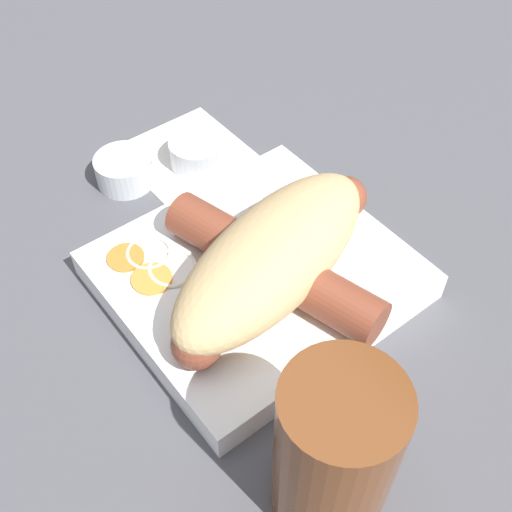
{
  "coord_description": "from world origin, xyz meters",
  "views": [
    {
      "loc": [
        0.19,
        0.25,
        0.4
      ],
      "look_at": [
        0.0,
        0.0,
        0.03
      ],
      "focal_mm": 45.0,
      "sensor_mm": 36.0,
      "label": 1
    }
  ],
  "objects_px": {
    "bread_roll": "(272,256)",
    "condiment_cup_far": "(125,172)",
    "sausage": "(277,262)",
    "drink_glass": "(334,455)",
    "condiment_cup_near": "(198,154)",
    "food_tray": "(256,275)"
  },
  "relations": [
    {
      "from": "food_tray",
      "to": "bread_roll",
      "type": "bearing_deg",
      "value": 87.01
    },
    {
      "from": "food_tray",
      "to": "drink_glass",
      "type": "bearing_deg",
      "value": 66.33
    },
    {
      "from": "sausage",
      "to": "food_tray",
      "type": "bearing_deg",
      "value": -76.95
    },
    {
      "from": "bread_roll",
      "to": "food_tray",
      "type": "bearing_deg",
      "value": -92.99
    },
    {
      "from": "drink_glass",
      "to": "food_tray",
      "type": "bearing_deg",
      "value": -113.67
    },
    {
      "from": "food_tray",
      "to": "sausage",
      "type": "distance_m",
      "value": 0.04
    },
    {
      "from": "condiment_cup_near",
      "to": "drink_glass",
      "type": "height_order",
      "value": "drink_glass"
    },
    {
      "from": "bread_roll",
      "to": "sausage",
      "type": "bearing_deg",
      "value": -173.58
    },
    {
      "from": "condiment_cup_near",
      "to": "drink_glass",
      "type": "bearing_deg",
      "value": 69.25
    },
    {
      "from": "bread_roll",
      "to": "sausage",
      "type": "distance_m",
      "value": 0.01
    },
    {
      "from": "food_tray",
      "to": "condiment_cup_far",
      "type": "bearing_deg",
      "value": -83.54
    },
    {
      "from": "condiment_cup_near",
      "to": "drink_glass",
      "type": "relative_size",
      "value": 0.42
    },
    {
      "from": "drink_glass",
      "to": "sausage",
      "type": "bearing_deg",
      "value": -117.87
    },
    {
      "from": "bread_roll",
      "to": "condiment_cup_far",
      "type": "distance_m",
      "value": 0.19
    },
    {
      "from": "food_tray",
      "to": "drink_glass",
      "type": "relative_size",
      "value": 1.72
    },
    {
      "from": "sausage",
      "to": "condiment_cup_near",
      "type": "height_order",
      "value": "sausage"
    },
    {
      "from": "bread_roll",
      "to": "condiment_cup_near",
      "type": "distance_m",
      "value": 0.18
    },
    {
      "from": "drink_glass",
      "to": "condiment_cup_near",
      "type": "bearing_deg",
      "value": -110.75
    },
    {
      "from": "drink_glass",
      "to": "condiment_cup_far",
      "type": "bearing_deg",
      "value": -98.78
    },
    {
      "from": "food_tray",
      "to": "bread_roll",
      "type": "distance_m",
      "value": 0.04
    },
    {
      "from": "sausage",
      "to": "drink_glass",
      "type": "bearing_deg",
      "value": 62.13
    },
    {
      "from": "condiment_cup_near",
      "to": "condiment_cup_far",
      "type": "bearing_deg",
      "value": -17.48
    }
  ]
}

